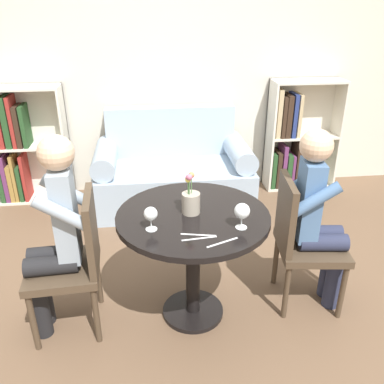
{
  "coord_description": "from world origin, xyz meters",
  "views": [
    {
      "loc": [
        -0.25,
        -2.08,
        1.89
      ],
      "look_at": [
        0.0,
        0.05,
        0.87
      ],
      "focal_mm": 38.0,
      "sensor_mm": 36.0,
      "label": 1
    }
  ],
  "objects": [
    {
      "name": "person_right",
      "position": [
        0.8,
        0.04,
        0.65
      ],
      "size": [
        0.44,
        0.37,
        1.22
      ],
      "rotation": [
        0.0,
        0.0,
        1.45
      ],
      "color": "#282D47",
      "rests_on": "ground_plane"
    },
    {
      "name": "fork_left_setting",
      "position": [
        -0.0,
        -0.24,
        0.75
      ],
      "size": [
        0.19,
        0.05,
        0.0
      ],
      "color": "silver",
      "rests_on": "round_table"
    },
    {
      "name": "flower_vase",
      "position": [
        -0.01,
        0.02,
        0.83
      ],
      "size": [
        0.11,
        0.11,
        0.26
      ],
      "color": "#9E9384",
      "rests_on": "round_table"
    },
    {
      "name": "wine_glass_left",
      "position": [
        -0.25,
        -0.15,
        0.84
      ],
      "size": [
        0.08,
        0.08,
        0.14
      ],
      "color": "white",
      "rests_on": "round_table"
    },
    {
      "name": "wine_glass_right",
      "position": [
        0.25,
        -0.19,
        0.85
      ],
      "size": [
        0.09,
        0.09,
        0.15
      ],
      "color": "white",
      "rests_on": "round_table"
    },
    {
      "name": "round_table",
      "position": [
        0.0,
        0.0,
        0.59
      ],
      "size": [
        0.91,
        0.91,
        0.75
      ],
      "color": "black",
      "rests_on": "ground_plane"
    },
    {
      "name": "person_left",
      "position": [
        -0.8,
        -0.01,
        0.66
      ],
      "size": [
        0.43,
        0.35,
        1.26
      ],
      "rotation": [
        0.0,
        0.0,
        -1.52
      ],
      "color": "black",
      "rests_on": "ground_plane"
    },
    {
      "name": "chair_left",
      "position": [
        -0.71,
        -0.0,
        0.49
      ],
      "size": [
        0.44,
        0.44,
        0.9
      ],
      "rotation": [
        0.0,
        0.0,
        -1.52
      ],
      "color": "#473828",
      "rests_on": "ground_plane"
    },
    {
      "name": "ground_plane",
      "position": [
        0.0,
        0.0,
        0.0
      ],
      "size": [
        16.0,
        16.0,
        0.0
      ],
      "primitive_type": "plane",
      "color": "brown"
    },
    {
      "name": "knife_right_setting",
      "position": [
        -0.0,
        -0.27,
        0.75
      ],
      "size": [
        0.19,
        0.03,
        0.0
      ],
      "color": "silver",
      "rests_on": "round_table"
    },
    {
      "name": "back_wall",
      "position": [
        0.0,
        2.07,
        1.35
      ],
      "size": [
        5.2,
        0.05,
        2.7
      ],
      "color": "beige",
      "rests_on": "ground_plane"
    },
    {
      "name": "couch",
      "position": [
        0.0,
        1.65,
        0.31
      ],
      "size": [
        1.51,
        0.8,
        0.92
      ],
      "color": "#9EB2C6",
      "rests_on": "ground_plane"
    },
    {
      "name": "chair_right",
      "position": [
        0.71,
        0.06,
        0.49
      ],
      "size": [
        0.47,
        0.47,
        0.9
      ],
      "rotation": [
        0.0,
        0.0,
        1.45
      ],
      "color": "#473828",
      "rests_on": "ground_plane"
    },
    {
      "name": "bookshelf_right",
      "position": [
        1.31,
        1.91,
        0.53
      ],
      "size": [
        0.74,
        0.28,
        1.16
      ],
      "color": "silver",
      "rests_on": "ground_plane"
    },
    {
      "name": "knife_left_setting",
      "position": [
        0.11,
        -0.33,
        0.75
      ],
      "size": [
        0.18,
        0.08,
        0.0
      ],
      "color": "silver",
      "rests_on": "round_table"
    },
    {
      "name": "bookshelf_left",
      "position": [
        -1.49,
        1.91,
        0.57
      ],
      "size": [
        0.74,
        0.28,
        1.16
      ],
      "color": "silver",
      "rests_on": "ground_plane"
    }
  ]
}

